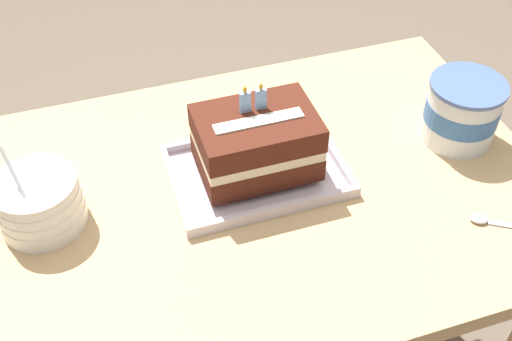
{
  "coord_description": "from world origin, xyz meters",
  "views": [
    {
      "loc": [
        -0.25,
        -0.76,
        1.6
      ],
      "look_at": [
        0.01,
        0.02,
        0.8
      ],
      "focal_mm": 44.83,
      "sensor_mm": 36.0,
      "label": 1
    }
  ],
  "objects_px": {
    "birthday_cake": "(257,142)",
    "foil_tray": "(257,173)",
    "bowl_stack": "(39,202)",
    "ice_cream_tub": "(462,111)",
    "serving_spoon_near_tray": "(495,222)"
  },
  "relations": [
    {
      "from": "bowl_stack",
      "to": "ice_cream_tub",
      "type": "distance_m",
      "value": 0.78
    },
    {
      "from": "ice_cream_tub",
      "to": "birthday_cake",
      "type": "bearing_deg",
      "value": 177.49
    },
    {
      "from": "foil_tray",
      "to": "bowl_stack",
      "type": "distance_m",
      "value": 0.38
    },
    {
      "from": "foil_tray",
      "to": "ice_cream_tub",
      "type": "distance_m",
      "value": 0.41
    },
    {
      "from": "serving_spoon_near_tray",
      "to": "foil_tray",
      "type": "bearing_deg",
      "value": 145.62
    },
    {
      "from": "ice_cream_tub",
      "to": "serving_spoon_near_tray",
      "type": "xyz_separation_m",
      "value": [
        -0.05,
        -0.22,
        -0.06
      ]
    },
    {
      "from": "foil_tray",
      "to": "birthday_cake",
      "type": "relative_size",
      "value": 1.52
    },
    {
      "from": "birthday_cake",
      "to": "bowl_stack",
      "type": "distance_m",
      "value": 0.38
    },
    {
      "from": "bowl_stack",
      "to": "serving_spoon_near_tray",
      "type": "xyz_separation_m",
      "value": [
        0.73,
        -0.25,
        -0.04
      ]
    },
    {
      "from": "birthday_cake",
      "to": "serving_spoon_near_tray",
      "type": "xyz_separation_m",
      "value": [
        0.35,
        -0.24,
        -0.08
      ]
    },
    {
      "from": "ice_cream_tub",
      "to": "bowl_stack",
      "type": "bearing_deg",
      "value": 178.23
    },
    {
      "from": "foil_tray",
      "to": "birthday_cake",
      "type": "xyz_separation_m",
      "value": [
        -0.0,
        0.0,
        0.07
      ]
    },
    {
      "from": "foil_tray",
      "to": "ice_cream_tub",
      "type": "height_order",
      "value": "ice_cream_tub"
    },
    {
      "from": "birthday_cake",
      "to": "foil_tray",
      "type": "bearing_deg",
      "value": -90.0
    },
    {
      "from": "birthday_cake",
      "to": "ice_cream_tub",
      "type": "height_order",
      "value": "birthday_cake"
    }
  ]
}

